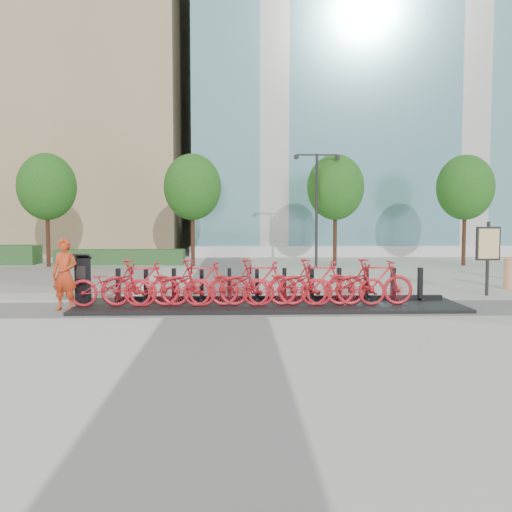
{
  "coord_description": "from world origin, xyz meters",
  "views": [
    {
      "loc": [
        0.45,
        -13.95,
        2.28
      ],
      "look_at": [
        1.0,
        1.5,
        1.2
      ],
      "focal_mm": 40.0,
      "sensor_mm": 36.0,
      "label": 1
    }
  ],
  "objects_px": {
    "bike_0": "(111,285)",
    "kiosk": "(83,280)",
    "map_sign": "(488,247)",
    "worker_red": "(65,275)"
  },
  "relations": [
    {
      "from": "bike_0",
      "to": "map_sign",
      "type": "relative_size",
      "value": 0.93
    },
    {
      "from": "kiosk",
      "to": "map_sign",
      "type": "relative_size",
      "value": 0.6
    },
    {
      "from": "worker_red",
      "to": "kiosk",
      "type": "bearing_deg",
      "value": 68.59
    },
    {
      "from": "worker_red",
      "to": "bike_0",
      "type": "bearing_deg",
      "value": 15.51
    },
    {
      "from": "bike_0",
      "to": "kiosk",
      "type": "distance_m",
      "value": 0.88
    },
    {
      "from": "kiosk",
      "to": "map_sign",
      "type": "xyz_separation_m",
      "value": [
        11.05,
        1.74,
        0.71
      ]
    },
    {
      "from": "map_sign",
      "to": "bike_0",
      "type": "bearing_deg",
      "value": -170.72
    },
    {
      "from": "bike_0",
      "to": "kiosk",
      "type": "height_order",
      "value": "kiosk"
    },
    {
      "from": "map_sign",
      "to": "kiosk",
      "type": "bearing_deg",
      "value": -173.57
    },
    {
      "from": "bike_0",
      "to": "kiosk",
      "type": "bearing_deg",
      "value": 62.46
    }
  ]
}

